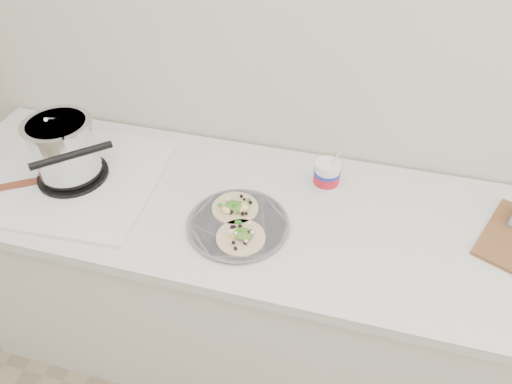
% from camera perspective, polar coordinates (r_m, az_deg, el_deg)
% --- Properties ---
extents(counter, '(2.44, 0.66, 0.90)m').
position_cam_1_polar(counter, '(1.79, 3.68, -12.69)').
color(counter, silver).
rests_on(counter, ground).
extents(stove, '(0.60, 0.56, 0.27)m').
position_cam_1_polar(stove, '(1.62, -22.47, 3.91)').
color(stove, silver).
rests_on(stove, counter).
extents(taco_plate, '(0.31, 0.31, 0.04)m').
position_cam_1_polar(taco_plate, '(1.38, -2.27, -3.79)').
color(taco_plate, slate).
rests_on(taco_plate, counter).
extents(tub, '(0.09, 0.09, 0.20)m').
position_cam_1_polar(tub, '(1.50, 8.99, 2.37)').
color(tub, white).
rests_on(tub, counter).
extents(bacon_plate, '(0.23, 0.23, 0.02)m').
position_cam_1_polar(bacon_plate, '(1.70, -27.13, 0.65)').
color(bacon_plate, '#CBB388').
rests_on(bacon_plate, counter).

